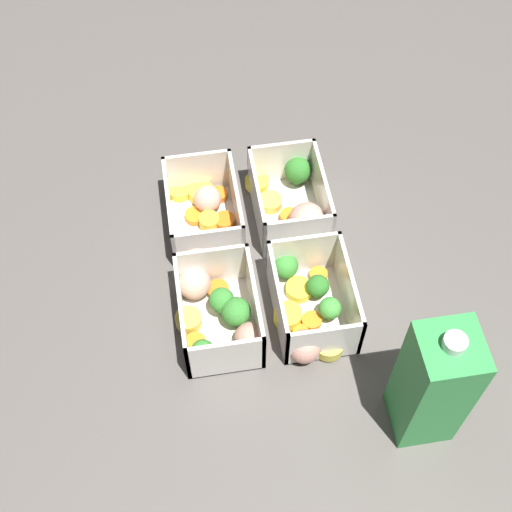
{
  "coord_description": "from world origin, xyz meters",
  "views": [
    {
      "loc": [
        0.52,
        -0.08,
        0.81
      ],
      "look_at": [
        0.0,
        0.0,
        0.03
      ],
      "focal_mm": 50.0,
      "sensor_mm": 36.0,
      "label": 1
    }
  ],
  "objects": [
    {
      "name": "container_far_left",
      "position": [
        -0.08,
        0.07,
        0.03
      ],
      "size": [
        0.15,
        0.11,
        0.08
      ],
      "color": "silver",
      "rests_on": "ground_plane"
    },
    {
      "name": "container_near_left",
      "position": [
        -0.08,
        -0.06,
        0.03
      ],
      "size": [
        0.16,
        0.1,
        0.08
      ],
      "color": "silver",
      "rests_on": "ground_plane"
    },
    {
      "name": "container_far_right",
      "position": [
        0.09,
        0.05,
        0.03
      ],
      "size": [
        0.16,
        0.11,
        0.08
      ],
      "color": "silver",
      "rests_on": "ground_plane"
    },
    {
      "name": "container_near_right",
      "position": [
        0.08,
        -0.06,
        0.03
      ],
      "size": [
        0.15,
        0.12,
        0.08
      ],
      "color": "silver",
      "rests_on": "ground_plane"
    },
    {
      "name": "ground_plane",
      "position": [
        0.0,
        0.0,
        0.0
      ],
      "size": [
        4.0,
        4.0,
        0.0
      ],
      "primitive_type": "plane",
      "color": "#56514C"
    },
    {
      "name": "juice_carton",
      "position": [
        0.24,
        0.16,
        0.1
      ],
      "size": [
        0.07,
        0.07,
        0.2
      ],
      "color": "green",
      "rests_on": "ground_plane"
    }
  ]
}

